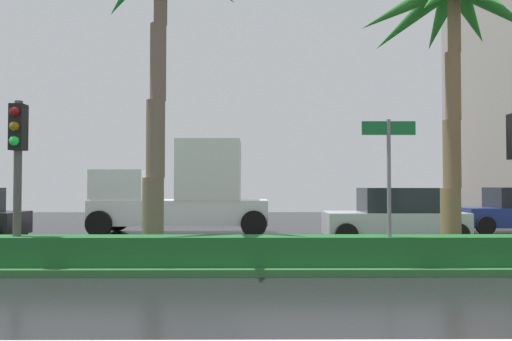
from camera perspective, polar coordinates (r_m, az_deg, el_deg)
ground_plane at (r=13.01m, az=5.29°, el=-9.85°), size 90.00×42.00×0.10m
near_lane_divider_stripe at (r=6.22m, az=12.03°, el=-18.42°), size 81.00×0.14×0.01m
median_strip at (r=12.01m, az=5.77°, el=-9.93°), size 85.50×4.00×0.15m
median_hedge at (r=10.58m, az=6.59°, el=-9.00°), size 76.50×0.70×0.60m
palm_tree_centre_left at (r=13.17m, az=21.56°, el=15.58°), size 4.56×4.50×6.90m
traffic_signal_median_left at (r=11.50m, az=-25.42°, el=1.94°), size 0.28×0.43×3.40m
street_name_sign at (r=10.60m, az=14.84°, el=-0.12°), size 1.10×0.08×3.00m
box_truck_lead at (r=18.95m, az=-8.23°, el=-2.44°), size 6.40×2.64×3.46m
car_in_traffic_second at (r=16.46m, az=15.48°, el=-5.02°), size 4.30×2.02×1.72m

